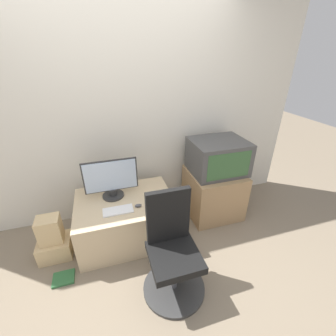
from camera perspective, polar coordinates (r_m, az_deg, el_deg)
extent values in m
plane|color=#7F705B|center=(2.26, -3.63, -29.52)|extent=(12.00, 12.00, 0.00)
cube|color=silver|center=(2.61, -11.67, 13.84)|extent=(4.40, 0.05, 2.60)
cube|color=#CCB289|center=(2.60, -10.53, -12.44)|extent=(1.03, 0.76, 0.49)
cube|color=#A37F56|center=(2.93, 11.36, -6.12)|extent=(0.63, 0.61, 0.59)
cylinder|color=#2D2D2D|center=(2.53, -13.71, -6.75)|extent=(0.23, 0.23, 0.02)
cylinder|color=#2D2D2D|center=(2.51, -13.83, -5.92)|extent=(0.08, 0.08, 0.07)
cube|color=#2D2D2D|center=(2.41, -14.36, -1.91)|extent=(0.56, 0.01, 0.36)
cube|color=silver|center=(2.41, -14.35, -1.98)|extent=(0.53, 0.02, 0.33)
cube|color=white|center=(2.31, -12.57, -10.50)|extent=(0.30, 0.14, 0.01)
ellipsoid|color=#4C4C51|center=(2.32, -7.57, -9.45)|extent=(0.07, 0.04, 0.03)
cube|color=#474747|center=(2.73, 12.50, 2.88)|extent=(0.63, 0.52, 0.40)
cube|color=#335B33|center=(2.53, 15.23, 0.52)|extent=(0.52, 0.01, 0.31)
cylinder|color=#333333|center=(2.28, 1.52, -27.99)|extent=(0.55, 0.55, 0.03)
cylinder|color=#4C4C51|center=(2.14, 1.59, -25.21)|extent=(0.05, 0.05, 0.34)
cube|color=black|center=(1.98, 1.67, -21.65)|extent=(0.41, 0.41, 0.07)
cube|color=black|center=(1.90, 0.03, -12.04)|extent=(0.37, 0.05, 0.50)
cube|color=#D1B27F|center=(2.71, -26.66, -17.62)|extent=(0.31, 0.26, 0.20)
cube|color=#D1B27F|center=(2.56, -27.82, -13.73)|extent=(0.21, 0.17, 0.28)
cube|color=#2D6638|center=(2.53, -24.97, -24.04)|extent=(0.19, 0.16, 0.02)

